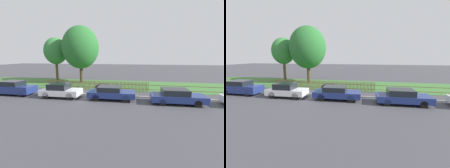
# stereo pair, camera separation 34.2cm
# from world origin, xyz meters

# --- Properties ---
(ground_plane) EXTENTS (120.00, 120.00, 0.00)m
(ground_plane) POSITION_xyz_m (0.00, 0.00, 0.00)
(ground_plane) COLOR #424247
(kerb_stone) EXTENTS (40.28, 0.20, 0.12)m
(kerb_stone) POSITION_xyz_m (0.00, 0.10, 0.06)
(kerb_stone) COLOR gray
(kerb_stone) RESTS_ON ground
(grass_strip) EXTENTS (40.28, 7.46, 0.01)m
(grass_strip) POSITION_xyz_m (0.00, 6.17, 0.01)
(grass_strip) COLOR #3D7033
(grass_strip) RESTS_ON ground
(park_fence) EXTENTS (40.28, 0.05, 1.12)m
(park_fence) POSITION_xyz_m (0.00, 2.45, 0.56)
(park_fence) COLOR brown
(park_fence) RESTS_ON ground
(parked_car_silver_hatchback) EXTENTS (4.17, 1.69, 1.46)m
(parked_car_silver_hatchback) POSITION_xyz_m (-7.65, -1.23, 0.73)
(parked_car_silver_hatchback) COLOR navy
(parked_car_silver_hatchback) RESTS_ON ground
(parked_car_black_saloon) EXTENTS (3.86, 1.86, 1.39)m
(parked_car_black_saloon) POSITION_xyz_m (-2.34, -1.32, 0.71)
(parked_car_black_saloon) COLOR silver
(parked_car_black_saloon) RESTS_ON ground
(parked_car_navy_estate) EXTENTS (4.36, 1.95, 1.25)m
(parked_car_navy_estate) POSITION_xyz_m (2.65, -1.11, 0.66)
(parked_car_navy_estate) COLOR navy
(parked_car_navy_estate) RESTS_ON ground
(parked_car_red_compact) EXTENTS (4.43, 2.00, 1.27)m
(parked_car_red_compact) POSITION_xyz_m (8.31, -1.27, 0.65)
(parked_car_red_compact) COLOR navy
(parked_car_red_compact) RESTS_ON ground
(covered_motorcycle) EXTENTS (2.11, 0.81, 1.07)m
(covered_motorcycle) POSITION_xyz_m (1.45, 0.98, 0.65)
(covered_motorcycle) COLOR black
(covered_motorcycle) RESTS_ON ground
(tree_nearest_kerb) EXTENTS (3.64, 3.64, 6.89)m
(tree_nearest_kerb) POSITION_xyz_m (-8.17, 7.96, 4.77)
(tree_nearest_kerb) COLOR brown
(tree_nearest_kerb) RESTS_ON ground
(tree_behind_motorcycle) EXTENTS (5.44, 5.44, 8.38)m
(tree_behind_motorcycle) POSITION_xyz_m (-3.66, 7.29, 5.24)
(tree_behind_motorcycle) COLOR #473828
(tree_behind_motorcycle) RESTS_ON ground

